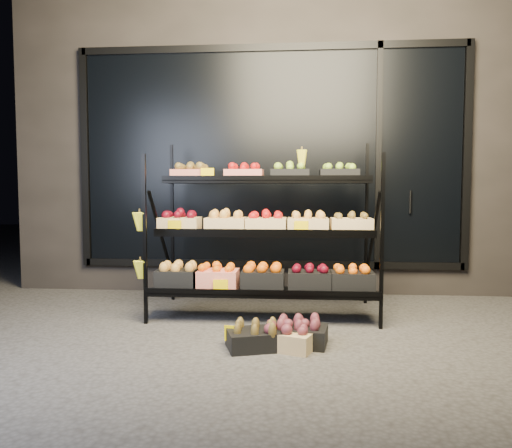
{
  "coord_description": "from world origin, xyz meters",
  "views": [
    {
      "loc": [
        0.31,
        -4.08,
        1.19
      ],
      "look_at": [
        -0.08,
        0.55,
        0.87
      ],
      "focal_mm": 35.0,
      "sensor_mm": 36.0,
      "label": 1
    }
  ],
  "objects": [
    {
      "name": "tag_floor_a",
      "position": [
        -0.17,
        -0.4,
        0.06
      ],
      "size": [
        0.13,
        0.01,
        0.12
      ],
      "primitive_type": "cube",
      "color": "#E9C600",
      "rests_on": "ground"
    },
    {
      "name": "floor_crate_midright",
      "position": [
        0.24,
        -0.41,
        0.09
      ],
      "size": [
        0.48,
        0.42,
        0.2
      ],
      "rotation": [
        0.0,
        0.0,
        -0.36
      ],
      "color": "#DCBB7F",
      "rests_on": "ground"
    },
    {
      "name": "tag_floor_b",
      "position": [
        0.2,
        -0.4,
        0.06
      ],
      "size": [
        0.13,
        0.01,
        0.12
      ],
      "primitive_type": "cube",
      "color": "#E9C600",
      "rests_on": "ground"
    },
    {
      "name": "building",
      "position": [
        0.0,
        2.59,
        1.75
      ],
      "size": [
        6.0,
        2.08,
        3.5
      ],
      "color": "#2D2826",
      "rests_on": "ground"
    },
    {
      "name": "floor_crate_right",
      "position": [
        0.33,
        -0.31,
        0.1
      ],
      "size": [
        0.46,
        0.36,
        0.21
      ],
      "rotation": [
        0.0,
        0.0,
        -0.14
      ],
      "color": "black",
      "rests_on": "ground"
    },
    {
      "name": "display_rack",
      "position": [
        -0.01,
        0.6,
        0.79
      ],
      "size": [
        2.18,
        1.02,
        1.69
      ],
      "color": "black",
      "rests_on": "ground"
    },
    {
      "name": "ground",
      "position": [
        0.0,
        0.0,
        0.0
      ],
      "size": [
        24.0,
        24.0,
        0.0
      ],
      "primitive_type": "plane",
      "color": "#514F4C",
      "rests_on": "ground"
    },
    {
      "name": "floor_crate_midleft",
      "position": [
        -0.0,
        -0.44,
        0.1
      ],
      "size": [
        0.48,
        0.41,
        0.2
      ],
      "rotation": [
        0.0,
        0.0,
        0.3
      ],
      "color": "black",
      "rests_on": "ground"
    }
  ]
}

